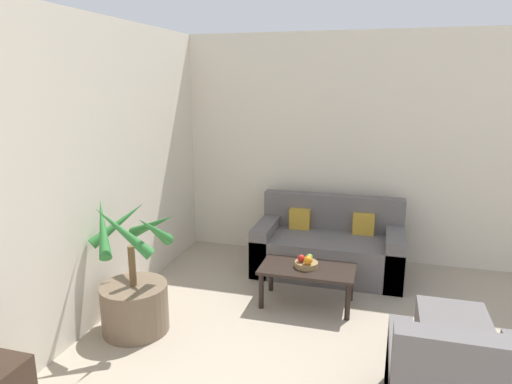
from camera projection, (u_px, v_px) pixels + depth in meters
The scene contains 10 objects.
wall_back at pixel (478, 154), 5.07m from camera, with size 8.44×0.06×2.70m.
wall_left at pixel (1, 204), 3.04m from camera, with size 0.06×7.84×2.70m.
potted_palm at pixel (134, 295), 3.96m from camera, with size 0.76×0.75×1.22m.
sofa_loveseat at pixel (329, 248), 5.21m from camera, with size 1.64×0.83×0.84m.
coffee_table at pixel (307, 273), 4.43m from camera, with size 0.91×0.49×0.39m.
fruit_bowl at pixel (306, 264), 4.42m from camera, with size 0.22×0.22×0.05m.
apple_red at pixel (301, 258), 4.40m from camera, with size 0.07×0.07×0.07m.
apple_green at pixel (309, 257), 4.44m from camera, with size 0.07×0.07×0.07m.
orange_fruit at pixel (308, 260), 4.34m from camera, with size 0.09×0.09×0.09m.
ottoman at pixel (452, 336), 3.60m from camera, with size 0.53×0.54×0.38m.
Camera 1 is at (-1.02, 0.76, 2.15)m, focal length 32.00 mm.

